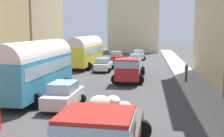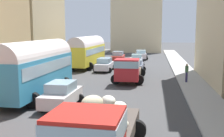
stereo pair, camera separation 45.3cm
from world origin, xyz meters
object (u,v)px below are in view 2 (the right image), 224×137
object	(u,v)px
cargo_truck_1	(129,69)
car_2	(141,55)
car_5	(118,57)
pedestrian_0	(187,72)
parked_bus_2	(87,50)
cargo_truck_0	(97,133)
car_0	(136,66)
car_3	(61,95)
car_4	(105,65)
parked_bus_1	(36,66)
car_1	(137,60)

from	to	relation	value
cargo_truck_1	car_2	bearing A→B (deg)	89.31
car_5	pedestrian_0	xyz separation A→B (m)	(8.13, -15.10, 0.23)
parked_bus_2	cargo_truck_0	distance (m)	26.80
car_0	pedestrian_0	distance (m)	7.32
car_3	car_0	bearing A→B (deg)	75.70
car_4	car_5	xyz separation A→B (m)	(0.49, 8.71, 0.04)
cargo_truck_1	pedestrian_0	size ratio (longest dim) A/B	3.87
parked_bus_1	car_0	distance (m)	13.79
car_0	car_1	distance (m)	6.61
car_0	pedestrian_0	xyz separation A→B (m)	(4.92, -5.42, 0.27)
car_4	cargo_truck_1	bearing A→B (deg)	-61.84
car_5	car_1	bearing A→B (deg)	-46.62
cargo_truck_1	car_2	distance (m)	19.78
car_0	car_5	distance (m)	10.20
cargo_truck_1	car_4	xyz separation A→B (m)	(-3.38, 6.32, -0.42)
cargo_truck_0	parked_bus_1	bearing A→B (deg)	123.95
cargo_truck_0	pedestrian_0	distance (m)	16.98
parked_bus_2	car_5	bearing A→B (deg)	58.26
parked_bus_1	cargo_truck_1	bearing A→B (deg)	48.30
cargo_truck_0	car_4	distance (m)	22.97
car_0	car_2	distance (m)	14.42
parked_bus_1	car_0	world-z (taller)	parked_bus_1
cargo_truck_0	car_5	size ratio (longest dim) A/B	1.83
car_4	car_2	bearing A→B (deg)	74.92
cargo_truck_1	car_0	distance (m)	5.37
car_0	car_4	distance (m)	3.83
car_1	pedestrian_0	bearing A→B (deg)	-66.51
cargo_truck_1	car_4	size ratio (longest dim) A/B	1.68
car_3	car_4	size ratio (longest dim) A/B	0.91
cargo_truck_0	cargo_truck_1	size ratio (longest dim) A/B	0.95
car_1	car_5	distance (m)	4.23
car_3	parked_bus_2	bearing A→B (deg)	98.69
parked_bus_1	pedestrian_0	size ratio (longest dim) A/B	5.03
pedestrian_0	parked_bus_2	bearing A→B (deg)	139.85
parked_bus_2	car_5	size ratio (longest dim) A/B	2.75
cargo_truck_0	car_2	world-z (taller)	cargo_truck_0
cargo_truck_1	car_5	distance (m)	15.31
car_3	car_2	bearing A→B (deg)	82.88
parked_bus_1	cargo_truck_1	xyz separation A→B (m)	(6.05, 6.79, -1.06)
pedestrian_0	car_2	bearing A→B (deg)	104.13
parked_bus_1	cargo_truck_1	world-z (taller)	parked_bus_1
parked_bus_2	car_3	world-z (taller)	parked_bus_2
cargo_truck_1	car_0	xyz separation A→B (m)	(0.32, 5.35, -0.42)
car_3	car_5	xyz separation A→B (m)	(0.48, 24.18, 0.02)
car_0	car_4	world-z (taller)	car_4
car_0	car_1	size ratio (longest dim) A/B	0.97
cargo_truck_0	parked_bus_2	bearing A→B (deg)	104.30
car_0	cargo_truck_0	bearing A→B (deg)	-89.86
car_1	car_4	bearing A→B (deg)	-121.08
pedestrian_0	car_1	bearing A→B (deg)	113.49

